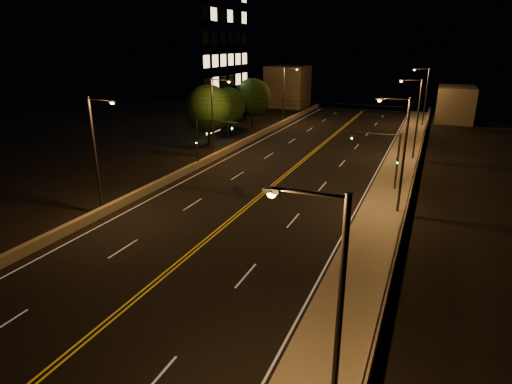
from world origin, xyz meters
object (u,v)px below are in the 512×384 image
at_px(building_tower, 156,48).
at_px(tree_0, 208,109).
at_px(streetlight_1, 401,149).
at_px(streetlight_4, 97,149).
at_px(traffic_signal_right, 386,153).
at_px(traffic_signal_left, 206,137).
at_px(streetlight_6, 285,92).
at_px(streetlight_5, 215,113).
at_px(tree_2, 252,97).
at_px(streetlight_0, 330,315).
at_px(streetlight_2, 415,115).
at_px(streetlight_3, 424,93).
at_px(tree_1, 227,106).

relative_size(building_tower, tree_0, 3.14).
bearing_deg(streetlight_1, building_tower, 148.84).
xyz_separation_m(streetlight_4, traffic_signal_right, (19.85, 14.68, -1.82)).
relative_size(streetlight_1, traffic_signal_left, 1.69).
bearing_deg(streetlight_6, traffic_signal_right, -55.78).
bearing_deg(streetlight_5, tree_0, 127.10).
xyz_separation_m(streetlight_6, building_tower, (-16.72, -11.84, 6.86)).
relative_size(streetlight_6, tree_2, 1.18).
relative_size(traffic_signal_right, building_tower, 0.21).
distance_m(streetlight_0, streetlight_2, 40.93).
xyz_separation_m(streetlight_3, streetlight_6, (-21.45, -6.12, 0.00)).
height_order(traffic_signal_left, tree_2, tree_2).
bearing_deg(streetlight_4, streetlight_6, 90.00).
bearing_deg(streetlight_0, tree_2, 115.59).
bearing_deg(tree_2, traffic_signal_left, -78.95).
bearing_deg(streetlight_2, streetlight_4, -128.43).
bearing_deg(streetlight_0, tree_0, 123.55).
bearing_deg(tree_1, streetlight_4, -82.01).
bearing_deg(building_tower, streetlight_0, -50.27).
bearing_deg(building_tower, tree_1, -4.57).
height_order(streetlight_1, streetlight_3, same).
bearing_deg(streetlight_1, traffic_signal_left, 164.20).
distance_m(streetlight_3, building_tower, 42.74).
height_order(streetlight_1, streetlight_4, same).
xyz_separation_m(streetlight_4, streetlight_5, (0.00, 19.03, 0.00)).
bearing_deg(streetlight_3, streetlight_2, -90.00).
height_order(streetlight_1, streetlight_6, same).
distance_m(streetlight_6, building_tower, 21.61).
distance_m(streetlight_3, traffic_signal_right, 35.40).
bearing_deg(traffic_signal_left, streetlight_2, 31.37).
relative_size(streetlight_2, tree_2, 1.18).
distance_m(streetlight_5, traffic_signal_left, 4.86).
bearing_deg(streetlight_1, streetlight_3, 90.00).
distance_m(streetlight_1, streetlight_5, 23.70).
distance_m(traffic_signal_left, building_tower, 26.41).
xyz_separation_m(streetlight_1, tree_1, (-25.81, 22.10, -0.89)).
xyz_separation_m(streetlight_3, traffic_signal_right, (-1.60, -35.32, -1.82)).
height_order(streetlight_1, streetlight_5, same).
relative_size(streetlight_6, tree_0, 1.14).
height_order(streetlight_5, tree_0, streetlight_5).
bearing_deg(streetlight_1, streetlight_0, -90.00).
relative_size(streetlight_0, streetlight_2, 1.00).
distance_m(streetlight_1, streetlight_3, 41.05).
distance_m(streetlight_2, tree_0, 24.88).
bearing_deg(streetlight_3, streetlight_1, -90.00).
height_order(streetlight_5, tree_2, streetlight_5).
bearing_deg(traffic_signal_left, streetlight_1, -15.80).
height_order(streetlight_3, traffic_signal_right, streetlight_3).
height_order(streetlight_0, streetlight_2, same).
bearing_deg(streetlight_1, streetlight_2, 90.00).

